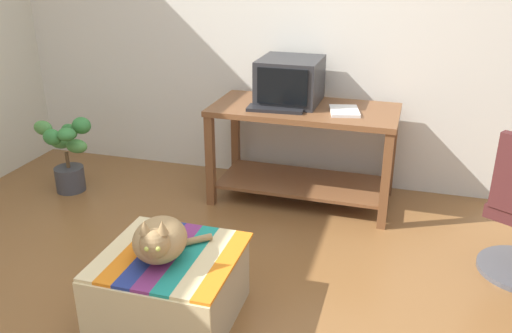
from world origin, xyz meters
TOP-DOWN VIEW (x-y plane):
  - ground_plane at (0.00, 0.00)m, footprint 14.00×14.00m
  - back_wall at (0.00, 2.05)m, footprint 8.00×0.10m
  - desk at (0.17, 1.60)m, footprint 1.35×0.66m
  - tv_monitor at (0.04, 1.70)m, footprint 0.45×0.47m
  - keyboard at (-0.01, 1.46)m, footprint 0.41×0.18m
  - book at (0.47, 1.55)m, footprint 0.25×0.30m
  - ottoman_with_blanket at (-0.18, 0.02)m, footprint 0.68×0.66m
  - cat at (-0.21, -0.03)m, footprint 0.38×0.44m
  - potted_plant at (-1.62, 1.24)m, footprint 0.37×0.32m

SIDE VIEW (x-z plane):
  - ground_plane at x=0.00m, z-range 0.00..0.00m
  - ottoman_with_blanket at x=-0.18m, z-range 0.00..0.38m
  - potted_plant at x=-1.62m, z-range 0.01..0.60m
  - cat at x=-0.21m, z-range 0.35..0.62m
  - desk at x=0.17m, z-range 0.13..0.87m
  - book at x=0.47m, z-range 0.73..0.76m
  - keyboard at x=-0.01m, z-range 0.73..0.76m
  - tv_monitor at x=0.04m, z-range 0.73..1.06m
  - back_wall at x=0.00m, z-range 0.00..2.60m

